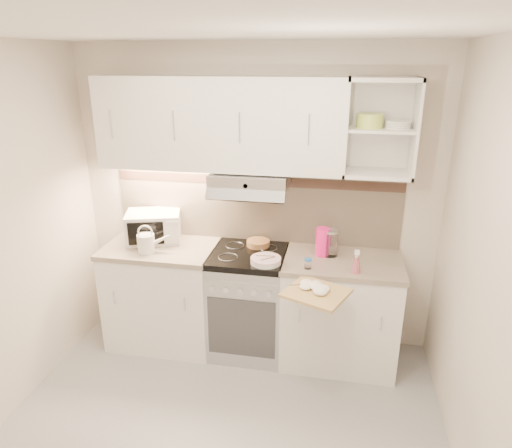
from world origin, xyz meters
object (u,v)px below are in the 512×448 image
electric_range (249,302)px  cutting_board (316,293)px  pink_pitcher (323,242)px  glass_jar (331,243)px  spray_bottle (356,263)px  plate_stack (266,260)px  microwave (154,226)px  watering_can (147,242)px

electric_range → cutting_board: 0.88m
cutting_board → pink_pitcher: bearing=112.2°
electric_range → glass_jar: glass_jar is taller
glass_jar → spray_bottle: (0.19, -0.27, -0.04)m
plate_stack → spray_bottle: spray_bottle is taller
plate_stack → microwave: bearing=164.3°
cutting_board → microwave: bearing=179.0°
pink_pitcher → cutting_board: bearing=-78.6°
electric_range → spray_bottle: 1.01m
microwave → spray_bottle: size_ratio=2.74×
electric_range → watering_can: size_ratio=3.35×
plate_stack → watering_can: bearing=177.8°
electric_range → spray_bottle: size_ratio=4.74×
watering_can → cutting_board: watering_can is taller
glass_jar → cutting_board: glass_jar is taller
spray_bottle → cutting_board: spray_bottle is taller
electric_range → pink_pitcher: bearing=6.0°
pink_pitcher → plate_stack: bearing=-138.5°
watering_can → spray_bottle: bearing=-16.9°
plate_stack → spray_bottle: (0.67, -0.04, 0.05)m
microwave → spray_bottle: (1.69, -0.32, -0.05)m
microwave → cutting_board: microwave is taller
spray_bottle → cutting_board: (-0.26, -0.31, -0.10)m
plate_stack → electric_range: bearing=134.9°
microwave → glass_jar: microwave is taller
electric_range → microwave: size_ratio=1.73×
plate_stack → cutting_board: size_ratio=0.60×
electric_range → plate_stack: 0.53m
pink_pitcher → spray_bottle: 0.37m
spray_bottle → watering_can: bearing=-179.5°
pink_pitcher → glass_jar: bearing=11.8°
electric_range → spray_bottle: bearing=-14.0°
watering_can → plate_stack: 0.98m
microwave → spray_bottle: 1.72m
pink_pitcher → glass_jar: 0.06m
watering_can → spray_bottle: (1.64, -0.08, -0.01)m
electric_range → cutting_board: (0.58, -0.52, 0.42)m
microwave → watering_can: (0.04, -0.25, -0.04)m
spray_bottle → cutting_board: 0.42m
plate_stack → spray_bottle: size_ratio=1.23×
electric_range → watering_can: 0.97m
electric_range → glass_jar: size_ratio=4.14×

